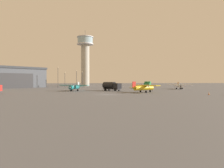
{
  "coord_description": "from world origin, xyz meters",
  "views": [
    {
      "loc": [
        -3.0,
        -51.06,
        3.6
      ],
      "look_at": [
        3.29,
        24.88,
        2.18
      ],
      "focal_mm": 32.16,
      "sensor_mm": 36.0,
      "label": 1
    }
  ],
  "objects_px": {
    "airplane_white": "(179,86)",
    "airplane_yellow": "(143,87)",
    "truck_box_green": "(148,85)",
    "light_post_east": "(76,77)",
    "truck_fuel_tanker_black": "(111,86)",
    "control_tower": "(85,56)",
    "traffic_cone_near_left": "(209,93)",
    "light_post_north": "(58,75)",
    "light_post_centre": "(82,78)",
    "airplane_teal": "(74,87)",
    "light_post_west": "(65,78)"
  },
  "relations": [
    {
      "from": "airplane_white",
      "to": "airplane_yellow",
      "type": "bearing_deg",
      "value": -29.17
    },
    {
      "from": "truck_box_green",
      "to": "light_post_east",
      "type": "xyz_separation_m",
      "value": [
        -32.71,
        13.72,
        3.55
      ]
    },
    {
      "from": "airplane_white",
      "to": "truck_fuel_tanker_black",
      "type": "height_order",
      "value": "truck_fuel_tanker_black"
    },
    {
      "from": "control_tower",
      "to": "traffic_cone_near_left",
      "type": "height_order",
      "value": "control_tower"
    },
    {
      "from": "truck_box_green",
      "to": "light_post_north",
      "type": "height_order",
      "value": "light_post_north"
    },
    {
      "from": "truck_box_green",
      "to": "light_post_centre",
      "type": "relative_size",
      "value": 0.92
    },
    {
      "from": "control_tower",
      "to": "airplane_yellow",
      "type": "height_order",
      "value": "control_tower"
    },
    {
      "from": "airplane_yellow",
      "to": "light_post_east",
      "type": "relative_size",
      "value": 1.18
    },
    {
      "from": "airplane_teal",
      "to": "light_post_west",
      "type": "relative_size",
      "value": 1.28
    },
    {
      "from": "light_post_west",
      "to": "light_post_centre",
      "type": "distance_m",
      "value": 9.83
    },
    {
      "from": "light_post_centre",
      "to": "airplane_yellow",
      "type": "bearing_deg",
      "value": -64.47
    },
    {
      "from": "control_tower",
      "to": "truck_fuel_tanker_black",
      "type": "bearing_deg",
      "value": -78.41
    },
    {
      "from": "truck_box_green",
      "to": "control_tower",
      "type": "bearing_deg",
      "value": -120.3
    },
    {
      "from": "airplane_white",
      "to": "light_post_east",
      "type": "relative_size",
      "value": 1.14
    },
    {
      "from": "control_tower",
      "to": "light_post_north",
      "type": "distance_m",
      "value": 30.28
    },
    {
      "from": "airplane_yellow",
      "to": "truck_box_green",
      "type": "height_order",
      "value": "airplane_yellow"
    },
    {
      "from": "airplane_white",
      "to": "light_post_centre",
      "type": "height_order",
      "value": "light_post_centre"
    },
    {
      "from": "light_post_east",
      "to": "traffic_cone_near_left",
      "type": "height_order",
      "value": "light_post_east"
    },
    {
      "from": "light_post_east",
      "to": "light_post_north",
      "type": "height_order",
      "value": "light_post_north"
    },
    {
      "from": "airplane_yellow",
      "to": "truck_box_green",
      "type": "bearing_deg",
      "value": 44.31
    },
    {
      "from": "light_post_east",
      "to": "truck_box_green",
      "type": "bearing_deg",
      "value": -22.76
    },
    {
      "from": "light_post_north",
      "to": "light_post_west",
      "type": "bearing_deg",
      "value": 49.15
    },
    {
      "from": "light_post_west",
      "to": "light_post_centre",
      "type": "xyz_separation_m",
      "value": [
        9.1,
        -3.72,
        0.1
      ]
    },
    {
      "from": "airplane_yellow",
      "to": "light_post_centre",
      "type": "height_order",
      "value": "light_post_centre"
    },
    {
      "from": "control_tower",
      "to": "light_post_centre",
      "type": "xyz_separation_m",
      "value": [
        -0.26,
        -24.82,
        -14.22
      ]
    },
    {
      "from": "airplane_yellow",
      "to": "airplane_teal",
      "type": "height_order",
      "value": "airplane_yellow"
    },
    {
      "from": "light_post_east",
      "to": "control_tower",
      "type": "bearing_deg",
      "value": 82.68
    },
    {
      "from": "airplane_yellow",
      "to": "light_post_west",
      "type": "xyz_separation_m",
      "value": [
        -29.78,
        47.02,
        3.19
      ]
    },
    {
      "from": "light_post_north",
      "to": "traffic_cone_near_left",
      "type": "xyz_separation_m",
      "value": [
        46.42,
        -54.47,
        -5.65
      ]
    },
    {
      "from": "control_tower",
      "to": "airplane_yellow",
      "type": "xyz_separation_m",
      "value": [
        20.41,
        -68.11,
        -17.51
      ]
    },
    {
      "from": "truck_fuel_tanker_black",
      "to": "light_post_east",
      "type": "xyz_separation_m",
      "value": [
        -14.94,
        33.18,
        3.56
      ]
    },
    {
      "from": "light_post_east",
      "to": "light_post_centre",
      "type": "distance_m",
      "value": 2.93
    },
    {
      "from": "truck_fuel_tanker_black",
      "to": "light_post_west",
      "type": "xyz_separation_m",
      "value": [
        -21.17,
        36.48,
        3.02
      ]
    },
    {
      "from": "light_post_north",
      "to": "light_post_centre",
      "type": "relative_size",
      "value": 1.29
    },
    {
      "from": "light_post_east",
      "to": "light_post_centre",
      "type": "xyz_separation_m",
      "value": [
        2.87,
        -0.42,
        -0.44
      ]
    },
    {
      "from": "truck_fuel_tanker_black",
      "to": "light_post_west",
      "type": "height_order",
      "value": "light_post_west"
    },
    {
      "from": "control_tower",
      "to": "light_post_west",
      "type": "xyz_separation_m",
      "value": [
        -9.37,
        -21.1,
        -14.31
      ]
    },
    {
      "from": "truck_box_green",
      "to": "light_post_north",
      "type": "xyz_separation_m",
      "value": [
        -41.82,
        13.69,
        4.31
      ]
    },
    {
      "from": "truck_fuel_tanker_black",
      "to": "traffic_cone_near_left",
      "type": "bearing_deg",
      "value": -2.04
    },
    {
      "from": "truck_fuel_tanker_black",
      "to": "control_tower",
      "type": "bearing_deg",
      "value": 143.19
    },
    {
      "from": "airplane_teal",
      "to": "light_post_east",
      "type": "bearing_deg",
      "value": -156.98
    },
    {
      "from": "truck_fuel_tanker_black",
      "to": "light_post_north",
      "type": "distance_m",
      "value": 41.18
    },
    {
      "from": "control_tower",
      "to": "light_post_west",
      "type": "height_order",
      "value": "control_tower"
    },
    {
      "from": "truck_box_green",
      "to": "light_post_north",
      "type": "distance_m",
      "value": 44.22
    },
    {
      "from": "control_tower",
      "to": "airplane_yellow",
      "type": "bearing_deg",
      "value": -73.32
    },
    {
      "from": "airplane_teal",
      "to": "truck_fuel_tanker_black",
      "type": "height_order",
      "value": "truck_fuel_tanker_black"
    },
    {
      "from": "airplane_white",
      "to": "light_post_centre",
      "type": "relative_size",
      "value": 1.25
    },
    {
      "from": "airplane_teal",
      "to": "light_post_east",
      "type": "distance_m",
      "value": 33.76
    },
    {
      "from": "airplane_teal",
      "to": "light_post_west",
      "type": "distance_m",
      "value": 37.9
    },
    {
      "from": "airplane_yellow",
      "to": "light_post_north",
      "type": "height_order",
      "value": "light_post_north"
    }
  ]
}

